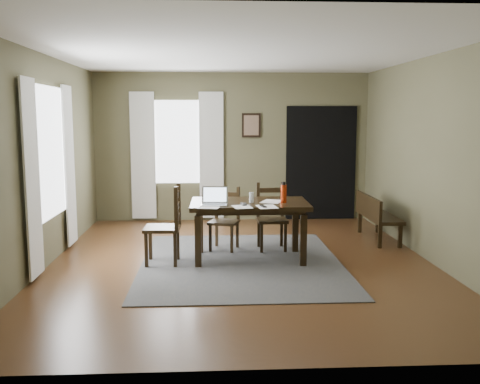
{
  "coord_description": "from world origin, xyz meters",
  "views": [
    {
      "loc": [
        -0.39,
        -6.82,
        1.91
      ],
      "look_at": [
        0.0,
        0.3,
        0.9
      ],
      "focal_mm": 40.0,
      "sensor_mm": 36.0,
      "label": 1
    }
  ],
  "objects": [
    {
      "name": "room_shell",
      "position": [
        0.0,
        0.0,
        1.8
      ],
      "size": [
        5.02,
        6.02,
        2.71
      ],
      "color": "brown",
      "rests_on": "ground"
    },
    {
      "name": "laptop",
      "position": [
        -0.35,
        -0.04,
        0.85
      ],
      "size": [
        0.36,
        0.29,
        0.23
      ],
      "rotation": [
        0.0,
        0.0,
        -0.09
      ],
      "color": "#B7B7BC",
      "rests_on": "dining_table"
    },
    {
      "name": "framed_picture",
      "position": [
        0.35,
        2.97,
        1.75
      ],
      "size": [
        0.34,
        0.03,
        0.44
      ],
      "color": "black",
      "rests_on": "ground"
    },
    {
      "name": "tv_remote",
      "position": [
        0.26,
        -0.24,
        0.8
      ],
      "size": [
        0.08,
        0.17,
        0.02
      ],
      "primitive_type": "cube",
      "rotation": [
        0.0,
        0.0,
        0.2
      ],
      "color": "black",
      "rests_on": "dining_table"
    },
    {
      "name": "doorway_back",
      "position": [
        1.65,
        2.97,
        1.05
      ],
      "size": [
        1.3,
        0.03,
        2.1
      ],
      "color": "black",
      "rests_on": "ground"
    },
    {
      "name": "ground",
      "position": [
        0.0,
        0.0,
        -0.01
      ],
      "size": [
        5.0,
        6.0,
        0.01
      ],
      "color": "#492C16"
    },
    {
      "name": "computer_mouse",
      "position": [
        0.03,
        -0.13,
        0.8
      ],
      "size": [
        0.08,
        0.1,
        0.03
      ],
      "primitive_type": "cube",
      "rotation": [
        0.0,
        0.0,
        0.24
      ],
      "color": "#3F3F42",
      "rests_on": "dining_table"
    },
    {
      "name": "bench",
      "position": [
        2.16,
        1.22,
        0.42
      ],
      "size": [
        0.4,
        1.24,
        0.7
      ],
      "rotation": [
        0.0,
        0.0,
        1.57
      ],
      "color": "black",
      "rests_on": "ground"
    },
    {
      "name": "paper_d",
      "position": [
        0.42,
        0.17,
        0.79
      ],
      "size": [
        0.35,
        0.4,
        0.0
      ],
      "primitive_type": "cube",
      "rotation": [
        0.0,
        0.0,
        -0.39
      ],
      "color": "white",
      "rests_on": "dining_table"
    },
    {
      "name": "drinking_glass",
      "position": [
        0.14,
        0.11,
        0.85
      ],
      "size": [
        0.06,
        0.06,
        0.13
      ],
      "primitive_type": "cylinder",
      "rotation": [
        0.0,
        0.0,
        -0.01
      ],
      "color": "silver",
      "rests_on": "dining_table"
    },
    {
      "name": "dining_table",
      "position": [
        0.12,
        0.17,
        0.69
      ],
      "size": [
        1.56,
        0.95,
        0.77
      ],
      "rotation": [
        0.0,
        0.0,
        -0.01
      ],
      "color": "black",
      "rests_on": "rug"
    },
    {
      "name": "curtain_left_near",
      "position": [
        -2.44,
        -0.62,
        1.2
      ],
      "size": [
        0.03,
        0.48,
        2.3
      ],
      "color": "silver",
      "rests_on": "ground"
    },
    {
      "name": "chair_end",
      "position": [
        -0.97,
        0.0,
        0.51
      ],
      "size": [
        0.47,
        0.47,
        1.03
      ],
      "rotation": [
        0.0,
        0.0,
        -1.6
      ],
      "color": "black",
      "rests_on": "rug"
    },
    {
      "name": "curtain_back_right",
      "position": [
        -0.38,
        2.94,
        1.2
      ],
      "size": [
        0.44,
        0.03,
        2.3
      ],
      "color": "silver",
      "rests_on": "ground"
    },
    {
      "name": "chair_back_left",
      "position": [
        -0.19,
        0.74,
        0.44
      ],
      "size": [
        0.49,
        0.49,
        0.89
      ],
      "rotation": [
        0.0,
        0.0,
        -0.3
      ],
      "color": "black",
      "rests_on": "rug"
    },
    {
      "name": "paper_a",
      "position": [
        -0.41,
        -0.2,
        0.79
      ],
      "size": [
        0.31,
        0.37,
        0.0
      ],
      "primitive_type": "cube",
      "rotation": [
        0.0,
        0.0,
        -0.2
      ],
      "color": "white",
      "rests_on": "dining_table"
    },
    {
      "name": "window_left",
      "position": [
        -2.47,
        0.2,
        1.45
      ],
      "size": [
        0.01,
        1.3,
        1.7
      ],
      "color": "white",
      "rests_on": "ground"
    },
    {
      "name": "window_back",
      "position": [
        -1.0,
        2.97,
        1.45
      ],
      "size": [
        1.0,
        0.01,
        1.5
      ],
      "color": "white",
      "rests_on": "ground"
    },
    {
      "name": "paper_e",
      "position": [
        -0.0,
        -0.24,
        0.79
      ],
      "size": [
        0.27,
        0.32,
        0.0
      ],
      "primitive_type": "cube",
      "rotation": [
        0.0,
        0.0,
        0.18
      ],
      "color": "white",
      "rests_on": "dining_table"
    },
    {
      "name": "curtain_back_left",
      "position": [
        -1.62,
        2.94,
        1.2
      ],
      "size": [
        0.44,
        0.03,
        2.3
      ],
      "color": "silver",
      "rests_on": "ground"
    },
    {
      "name": "paper_b",
      "position": [
        0.31,
        -0.25,
        0.79
      ],
      "size": [
        0.28,
        0.34,
        0.0
      ],
      "primitive_type": "cube",
      "rotation": [
        0.0,
        0.0,
        0.13
      ],
      "color": "white",
      "rests_on": "dining_table"
    },
    {
      "name": "curtain_left_far",
      "position": [
        -2.44,
        1.02,
        1.2
      ],
      "size": [
        0.03,
        0.48,
        2.3
      ],
      "color": "silver",
      "rests_on": "ground"
    },
    {
      "name": "rug",
      "position": [
        0.0,
        0.0,
        0.01
      ],
      "size": [
        2.6,
        3.2,
        0.01
      ],
      "color": "#3D3D3D",
      "rests_on": "ground"
    },
    {
      "name": "chair_back_right",
      "position": [
        0.48,
        0.71,
        0.47
      ],
      "size": [
        0.43,
        0.43,
        0.95
      ],
      "rotation": [
        0.0,
        0.0,
        0.03
      ],
      "color": "black",
      "rests_on": "rug"
    },
    {
      "name": "water_bottle",
      "position": [
        0.56,
        0.07,
        0.91
      ],
      "size": [
        0.1,
        0.1,
        0.27
      ],
      "rotation": [
        0.0,
        0.0,
        -0.23
      ],
      "color": "#B42D0D",
      "rests_on": "dining_table"
    }
  ]
}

